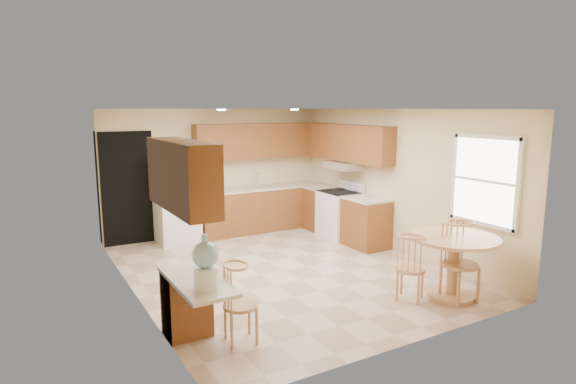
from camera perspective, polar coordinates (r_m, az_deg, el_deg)
floor at (r=7.65m, az=-0.47°, el=-9.27°), size 5.50×5.50×0.00m
ceiling at (r=7.22m, az=-0.50°, el=9.81°), size 4.50×5.50×0.02m
wall_back at (r=9.79m, az=-8.45°, el=2.41°), size 4.50×0.02×2.50m
wall_front at (r=5.17m, az=14.76°, el=-4.60°), size 4.50×0.02×2.50m
wall_left at (r=6.54m, az=-17.91°, el=-1.72°), size 0.02×5.50×2.50m
wall_right at (r=8.65m, az=12.60°, el=1.29°), size 0.02×5.50×2.50m
doorway at (r=9.31m, az=-18.43°, el=0.38°), size 0.90×0.02×2.10m
base_cab_back at (r=10.01m, az=-3.03°, el=-2.06°), size 2.75×0.60×0.87m
counter_back at (r=9.93m, az=-3.06°, el=0.51°), size 2.75×0.63×0.04m
base_cab_right_a at (r=10.04m, az=3.99°, el=-2.03°), size 0.60×0.59×0.87m
counter_right_a at (r=9.96m, az=4.03°, el=0.53°), size 0.63×0.59×0.04m
base_cab_right_b at (r=8.91m, az=9.24°, el=-3.70°), size 0.60×0.80×0.87m
counter_right_b at (r=8.81m, az=9.32°, el=-0.82°), size 0.63×0.80×0.04m
upper_cab_back at (r=9.94m, az=-3.46°, el=6.09°), size 2.75×0.33×0.70m
upper_cab_right at (r=9.40m, az=6.99°, el=5.82°), size 0.33×2.42×0.70m
upper_cab_left at (r=4.95m, az=-12.45°, el=1.94°), size 0.33×1.40×0.70m
sink at (r=9.91m, az=-3.19°, el=0.63°), size 0.78×0.44×0.01m
range_hood at (r=9.37m, az=6.63°, el=3.17°), size 0.50×0.76×0.14m
desk_pedestal at (r=5.63m, az=-11.92°, el=-12.82°), size 0.48×0.42×0.72m
desk_top at (r=5.15m, az=-10.73°, el=-10.32°), size 0.50×1.20×0.04m
window at (r=7.36m, az=22.31°, el=1.25°), size 0.06×1.12×1.30m
can_light_a at (r=8.08m, az=-7.90°, el=9.63°), size 0.14×0.14×0.02m
can_light_b at (r=8.71m, az=0.78°, el=9.74°), size 0.14×0.14×0.02m
refrigerator at (r=9.22m, az=-13.07°, el=-0.79°), size 0.74×0.72×1.68m
stove at (r=9.48m, az=6.15°, el=-2.57°), size 0.65×0.76×1.09m
dining_table at (r=6.78m, az=19.03°, el=-7.41°), size 1.15×1.15×0.85m
chair_table_a at (r=6.53m, az=14.86°, el=-8.10°), size 0.39×0.49×0.87m
chair_table_b at (r=6.63m, az=20.47°, el=-7.16°), size 0.46×0.46×1.05m
chair_desk at (r=5.25m, az=-5.29°, el=-12.37°), size 0.39×0.50×0.87m
water_crock at (r=4.82m, az=-9.74°, el=-8.39°), size 0.26×0.26×0.54m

